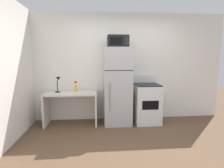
{
  "coord_description": "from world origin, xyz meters",
  "views": [
    {
      "loc": [
        -0.64,
        -2.63,
        1.52
      ],
      "look_at": [
        -0.32,
        1.1,
        0.97
      ],
      "focal_mm": 28.15,
      "sensor_mm": 36.0,
      "label": 1
    }
  ],
  "objects": [
    {
      "name": "desk_lamp",
      "position": [
        -1.52,
        1.38,
        0.99
      ],
      "size": [
        0.14,
        0.12,
        0.35
      ],
      "color": "black",
      "rests_on": "desk"
    },
    {
      "name": "microwave",
      "position": [
        -0.18,
        1.31,
        1.89
      ],
      "size": [
        0.46,
        0.35,
        0.26
      ],
      "color": "black",
      "rests_on": "refrigerator"
    },
    {
      "name": "wall_back_white",
      "position": [
        0.0,
        1.7,
        1.3
      ],
      "size": [
        5.0,
        0.1,
        2.6
      ],
      "primitive_type": "cube",
      "color": "white",
      "rests_on": "ground"
    },
    {
      "name": "desk",
      "position": [
        -1.24,
        1.36,
        0.52
      ],
      "size": [
        1.18,
        0.55,
        0.75
      ],
      "color": "silver",
      "rests_on": "ground"
    },
    {
      "name": "oven_range",
      "position": [
        0.52,
        1.33,
        0.47
      ],
      "size": [
        0.58,
        0.61,
        1.1
      ],
      "color": "white",
      "rests_on": "ground"
    },
    {
      "name": "spray_bottle",
      "position": [
        -1.13,
        1.41,
        0.85
      ],
      "size": [
        0.06,
        0.06,
        0.25
      ],
      "color": "yellow",
      "rests_on": "desk"
    },
    {
      "name": "refrigerator",
      "position": [
        -0.18,
        1.33,
        0.88
      ],
      "size": [
        0.62,
        0.62,
        1.76
      ],
      "color": "#B7B7BC",
      "rests_on": "ground"
    },
    {
      "name": "ground_plane",
      "position": [
        0.0,
        0.0,
        0.0
      ],
      "size": [
        12.0,
        12.0,
        0.0
      ],
      "primitive_type": "plane",
      "color": "brown"
    }
  ]
}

